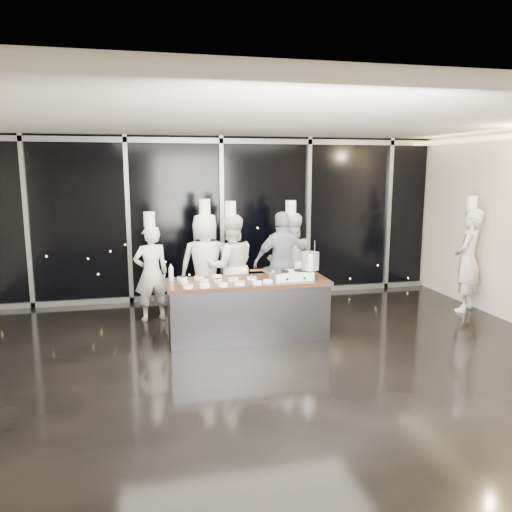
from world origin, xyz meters
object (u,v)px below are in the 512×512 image
(demo_counter, at_px, (248,308))
(frying_pan, at_px, (272,270))
(chef_far_left, at_px, (151,272))
(chef_right, at_px, (290,261))
(guest, at_px, (283,263))
(chef_left, at_px, (206,264))
(chef_side, at_px, (468,259))
(chef_center, at_px, (231,266))
(stove, at_px, (291,275))
(stock_pot, at_px, (310,261))

(demo_counter, height_order, frying_pan, frying_pan)
(chef_far_left, xyz_separation_m, chef_right, (2.50, 0.13, 0.06))
(demo_counter, height_order, guest, guest)
(demo_counter, bearing_deg, chef_far_left, 139.17)
(guest, bearing_deg, chef_left, -6.42)
(chef_far_left, relative_size, chef_side, 0.89)
(guest, height_order, chef_side, chef_side)
(chef_side, bearing_deg, chef_center, -48.45)
(chef_far_left, bearing_deg, chef_center, 159.65)
(guest, xyz_separation_m, chef_side, (3.30, -0.60, 0.04))
(guest, bearing_deg, stove, 78.41)
(chef_far_left, relative_size, guest, 1.02)
(chef_far_left, relative_size, chef_right, 0.93)
(chef_center, bearing_deg, chef_side, 169.64)
(demo_counter, bearing_deg, stock_pot, -5.57)
(chef_left, distance_m, chef_right, 1.57)
(stove, xyz_separation_m, chef_left, (-1.15, 1.35, -0.04))
(stock_pot, bearing_deg, chef_right, 85.53)
(chef_far_left, distance_m, chef_right, 2.50)
(chef_right, bearing_deg, frying_pan, 60.57)
(frying_pan, height_order, chef_left, chef_left)
(chef_left, bearing_deg, demo_counter, 117.14)
(stock_pot, relative_size, chef_right, 0.13)
(demo_counter, bearing_deg, chef_center, 94.01)
(chef_far_left, bearing_deg, chef_side, 159.62)
(chef_center, bearing_deg, frying_pan, 106.40)
(stock_pot, bearing_deg, frying_pan, -177.98)
(demo_counter, bearing_deg, chef_right, 51.45)
(chef_center, relative_size, chef_right, 1.01)
(chef_left, bearing_deg, chef_right, -170.48)
(frying_pan, bearing_deg, guest, 63.24)
(frying_pan, bearing_deg, stock_pot, -1.86)
(chef_left, xyz_separation_m, chef_center, (0.41, -0.19, -0.02))
(stock_pot, xyz_separation_m, chef_left, (-1.45, 1.35, -0.25))
(chef_side, bearing_deg, stock_pot, -30.28)
(stock_pot, distance_m, chef_far_left, 2.75)
(frying_pan, height_order, chef_far_left, chef_far_left)
(demo_counter, height_order, stock_pot, stock_pot)
(stove, xyz_separation_m, stock_pot, (0.30, 0.00, 0.21))
(stock_pot, distance_m, chef_side, 3.29)
(chef_left, bearing_deg, guest, -178.70)
(demo_counter, distance_m, chef_far_left, 1.92)
(demo_counter, xyz_separation_m, frying_pan, (0.35, -0.12, 0.61))
(stock_pot, height_order, chef_left, chef_left)
(chef_left, xyz_separation_m, chef_side, (4.67, -0.72, 0.03))
(chef_right, bearing_deg, chef_left, 0.43)
(chef_center, bearing_deg, demo_counter, 90.63)
(chef_right, xyz_separation_m, chef_side, (3.11, -0.81, 0.05))
(frying_pan, height_order, chef_right, chef_right)
(chef_left, xyz_separation_m, chef_right, (1.57, 0.10, -0.03))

